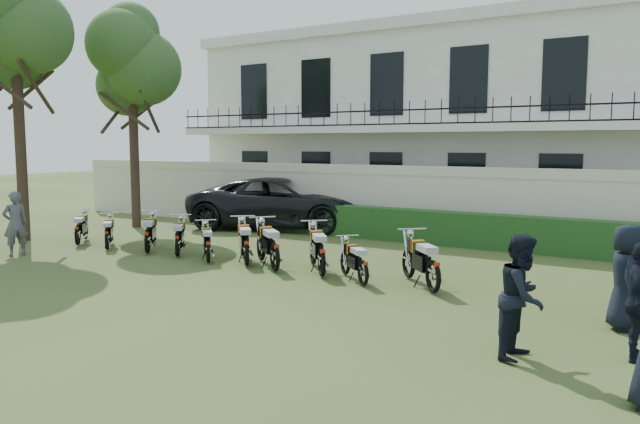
% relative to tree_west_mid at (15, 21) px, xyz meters
% --- Properties ---
extents(ground, '(100.00, 100.00, 0.00)m').
position_rel_tree_west_mid_xyz_m(ground, '(9.46, -1.00, -6.67)').
color(ground, '#39461C').
rests_on(ground, ground).
extents(perimeter_wall, '(30.00, 0.35, 2.30)m').
position_rel_tree_west_mid_xyz_m(perimeter_wall, '(9.46, 7.00, -5.50)').
color(perimeter_wall, beige).
rests_on(perimeter_wall, ground).
extents(hedge, '(18.00, 0.60, 1.00)m').
position_rel_tree_west_mid_xyz_m(hedge, '(10.46, 6.20, -6.17)').
color(hedge, '#18441A').
rests_on(hedge, ground).
extents(building, '(20.40, 9.60, 7.40)m').
position_rel_tree_west_mid_xyz_m(building, '(9.46, 12.96, -2.96)').
color(building, white).
rests_on(building, ground).
extents(tree_west_mid, '(3.40, 3.20, 8.82)m').
position_rel_tree_west_mid_xyz_m(tree_west_mid, '(0.00, 0.00, 0.00)').
color(tree_west_mid, '#473323').
rests_on(tree_west_mid, ground).
extents(tree_west_near, '(3.40, 3.20, 7.90)m').
position_rel_tree_west_mid_xyz_m(tree_west_near, '(0.50, 4.00, -0.78)').
color(tree_west_near, '#473323').
rests_on(tree_west_near, ground).
extents(motorcycle_0, '(1.30, 1.38, 0.99)m').
position_rel_tree_west_mid_xyz_m(motorcycle_0, '(2.32, 0.17, -6.21)').
color(motorcycle_0, black).
rests_on(motorcycle_0, ground).
extents(motorcycle_1, '(1.31, 1.27, 0.95)m').
position_rel_tree_west_mid_xyz_m(motorcycle_1, '(3.68, 0.12, -6.23)').
color(motorcycle_1, black).
rests_on(motorcycle_1, ground).
extents(motorcycle_2, '(1.33, 1.56, 1.07)m').
position_rel_tree_west_mid_xyz_m(motorcycle_2, '(5.11, 0.30, -6.18)').
color(motorcycle_2, black).
rests_on(motorcycle_2, ground).
extents(motorcycle_3, '(1.25, 1.48, 1.01)m').
position_rel_tree_west_mid_xyz_m(motorcycle_3, '(6.15, 0.40, -6.20)').
color(motorcycle_3, black).
rests_on(motorcycle_3, ground).
extents(motorcycle_4, '(1.33, 1.32, 0.97)m').
position_rel_tree_west_mid_xyz_m(motorcycle_4, '(7.41, 0.20, -6.22)').
color(motorcycle_4, black).
rests_on(motorcycle_4, ground).
extents(motorcycle_5, '(1.46, 1.55, 1.11)m').
position_rel_tree_west_mid_xyz_m(motorcycle_5, '(8.47, 0.41, -6.16)').
color(motorcycle_5, black).
rests_on(motorcycle_5, ground).
extents(motorcycle_6, '(1.70, 1.43, 1.16)m').
position_rel_tree_west_mid_xyz_m(motorcycle_6, '(9.47, 0.23, -6.13)').
color(motorcycle_6, black).
rests_on(motorcycle_6, ground).
extents(motorcycle_7, '(1.43, 1.64, 1.13)m').
position_rel_tree_west_mid_xyz_m(motorcycle_7, '(10.69, 0.33, -6.15)').
color(motorcycle_7, black).
rests_on(motorcycle_7, ground).
extents(motorcycle_8, '(1.35, 1.19, 0.94)m').
position_rel_tree_west_mid_xyz_m(motorcycle_8, '(11.89, 0.06, -6.24)').
color(motorcycle_8, black).
rests_on(motorcycle_8, ground).
extents(motorcycle_9, '(1.53, 1.57, 1.14)m').
position_rel_tree_west_mid_xyz_m(motorcycle_9, '(13.39, 0.23, -6.14)').
color(motorcycle_9, black).
rests_on(motorcycle_9, ground).
extents(suv, '(7.09, 4.89, 1.80)m').
position_rel_tree_west_mid_xyz_m(suv, '(5.08, 6.56, -5.77)').
color(suv, black).
rests_on(suv, ground).
extents(inspector, '(0.57, 0.72, 1.74)m').
position_rel_tree_west_mid_xyz_m(inspector, '(2.27, -1.71, -5.80)').
color(inspector, '#5D5D62').
rests_on(inspector, ground).
extents(officer_1, '(0.72, 0.89, 1.76)m').
position_rel_tree_west_mid_xyz_m(officer_1, '(15.85, -2.59, -5.79)').
color(officer_1, black).
rests_on(officer_1, ground).
extents(officer_2, '(0.48, 1.00, 1.67)m').
position_rel_tree_west_mid_xyz_m(officer_2, '(17.25, -1.89, -5.84)').
color(officer_2, black).
rests_on(officer_2, ground).
extents(officer_3, '(0.70, 0.93, 1.72)m').
position_rel_tree_west_mid_xyz_m(officer_3, '(16.91, -0.34, -5.81)').
color(officer_3, black).
rests_on(officer_3, ground).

